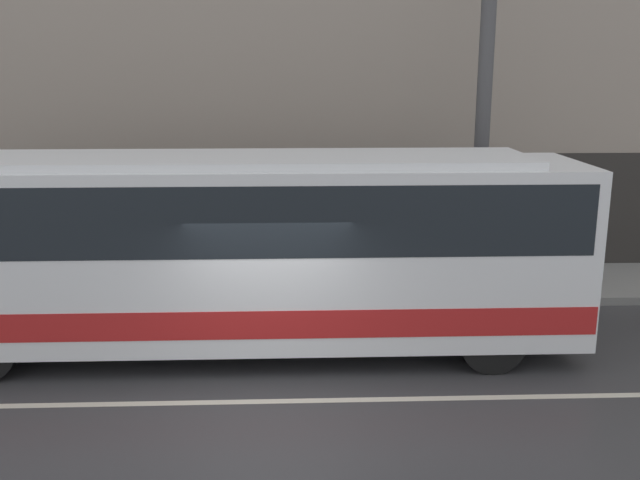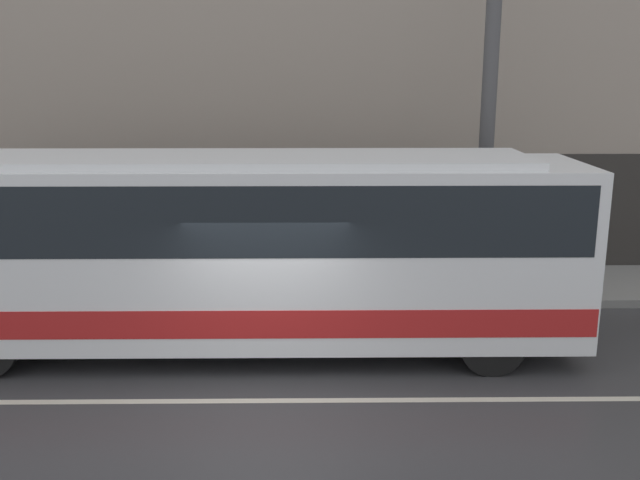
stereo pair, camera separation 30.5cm
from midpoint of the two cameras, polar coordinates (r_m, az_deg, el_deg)
The scene contains 7 objects.
ground_plane at distance 10.66m, azimuth -4.96°, elevation -12.76°, with size 60.00×60.00×0.00m, color #38383A.
sidewalk at distance 15.57m, azimuth -4.07°, elevation -3.72°, with size 60.00×2.63×0.17m.
building_facade at distance 16.34m, azimuth -4.26°, elevation 17.10°, with size 60.00×0.35×11.84m.
lane_stripe at distance 10.66m, azimuth -4.96°, elevation -12.74°, with size 54.00×0.14×0.01m.
transit_bus at distance 11.94m, azimuth -8.76°, elevation -0.29°, with size 11.94×2.48×3.34m.
utility_pole_near at distance 14.81m, azimuth 12.40°, elevation 10.89°, with size 0.30×0.30×7.84m.
pedestrian_waiting at distance 14.71m, azimuth -5.89°, elevation -1.59°, with size 0.36×0.36×1.54m.
Camera 1 is at (0.38, -9.52, 4.75)m, focal length 40.00 mm.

